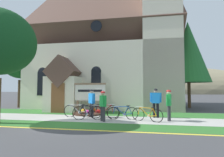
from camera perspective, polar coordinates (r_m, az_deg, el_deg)
ground at (r=12.94m, az=-7.90°, el=-10.78°), size 140.00×140.00×0.00m
sidewalk_slab at (r=10.73m, az=-10.15°, el=-12.32°), size 32.00×2.25×0.01m
grass_verge at (r=9.03m, az=-14.32°, el=-14.02°), size 32.00×1.47×0.01m
church_lawn at (r=12.93m, az=-6.53°, el=-10.78°), size 24.00×2.44×0.01m
curb_paint_stripe at (r=8.24m, az=-16.93°, el=-15.04°), size 28.00×0.16×0.01m
church_building at (r=18.45m, az=-0.20°, el=7.22°), size 13.60×11.19×14.43m
church_sign at (r=12.53m, az=-7.01°, el=-4.56°), size 2.26×0.15×2.09m
flower_bed at (r=12.32m, az=-7.46°, el=-10.72°), size 2.04×2.04×0.34m
bicycle_red at (r=9.71m, az=11.10°, el=-11.15°), size 1.59×0.62×0.77m
bicycle_yellow at (r=10.16m, az=3.41°, el=-10.83°), size 1.72×0.16×0.80m
bicycle_white at (r=10.18m, az=-7.56°, el=-10.67°), size 1.73×0.39×0.82m
bicycle_green at (r=11.07m, az=-10.71°, el=-10.04°), size 1.80×0.10×0.81m
bicycle_black at (r=10.54m, az=-2.59°, el=-10.43°), size 1.74×0.37×0.83m
cyclist_in_orange_jersey at (r=9.49m, az=-2.91°, el=-8.06°), size 0.43×0.69×1.58m
cyclist_in_white_jersey at (r=10.99m, az=13.71°, el=-6.78°), size 0.65×0.31×1.71m
cyclist_in_red_jersey at (r=10.06m, az=17.60°, el=-7.35°), size 0.32×0.72×1.65m
cyclist_in_yellow_jersey at (r=10.94m, az=-6.45°, el=-7.07°), size 0.47×0.65×1.66m
roadside_conifer at (r=17.90m, az=23.01°, el=7.80°), size 3.75×3.75×7.85m
yard_deciduous_tree at (r=18.65m, az=-26.93°, el=4.58°), size 3.25×3.25×5.67m
distant_hill at (r=77.94m, az=11.11°, el=-4.40°), size 97.15×47.20×21.66m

